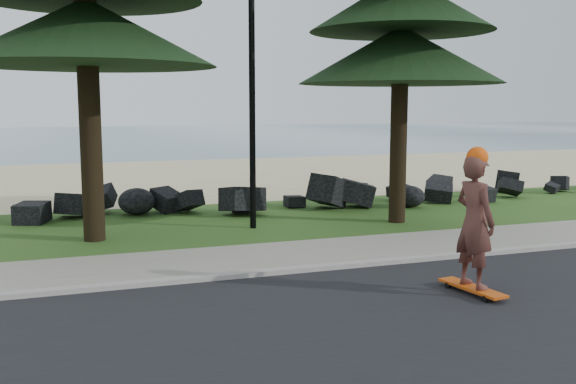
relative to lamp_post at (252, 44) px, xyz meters
name	(u,v)px	position (x,y,z in m)	size (l,w,h in m)	color
ground	(302,259)	(0.00, -3.20, -4.13)	(160.00, 160.00, 0.00)	#2B5119
road	(438,344)	(0.00, -7.70, -4.12)	(160.00, 7.00, 0.02)	black
kerb	(321,268)	(0.00, -4.10, -4.08)	(160.00, 0.20, 0.10)	#A39A93
sidewalk	(298,254)	(0.00, -3.00, -4.09)	(160.00, 2.00, 0.08)	gray
beach_sand	(173,177)	(0.00, 11.30, -4.13)	(160.00, 15.00, 0.01)	tan
ocean	(108,136)	(0.00, 47.80, -4.13)	(160.00, 58.00, 0.01)	#406C7A
seawall_boulders	(228,212)	(0.00, 2.40, -4.13)	(60.00, 2.40, 1.10)	black
lamp_post	(252,44)	(0.00, 0.00, 0.00)	(0.25, 0.14, 8.14)	black
skateboarder	(475,222)	(1.58, -6.15, -3.04)	(0.56, 1.20, 2.18)	#C8480B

